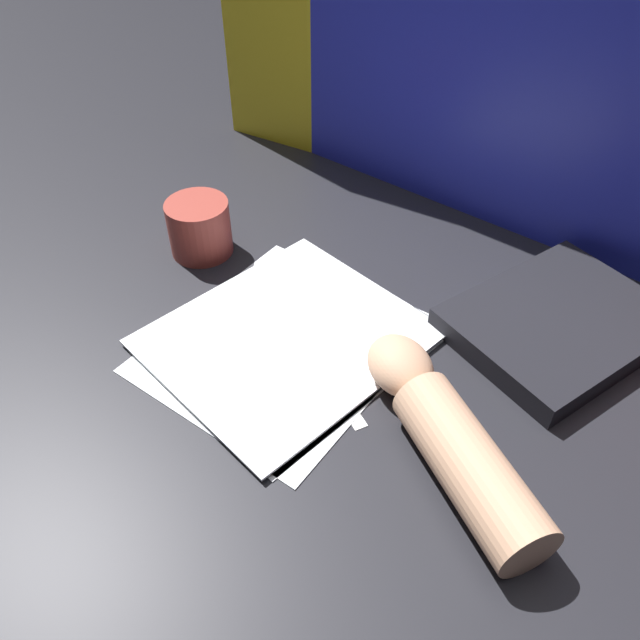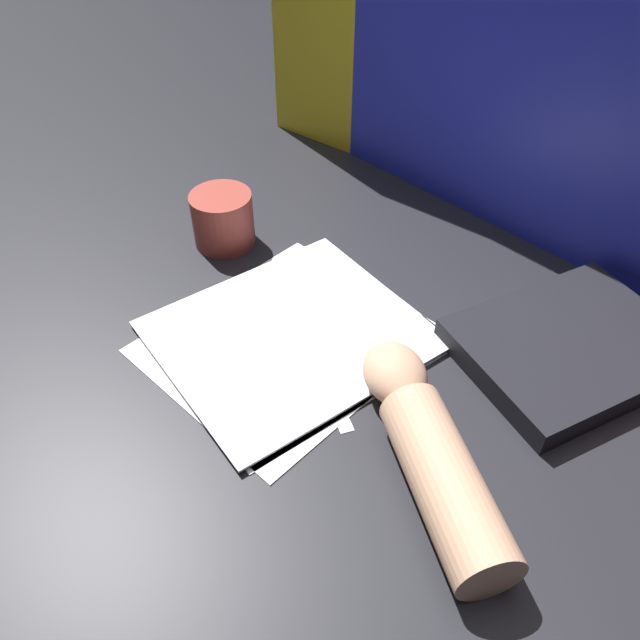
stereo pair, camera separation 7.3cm
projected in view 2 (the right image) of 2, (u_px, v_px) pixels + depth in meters
name	position (u px, v px, depth m)	size (l,w,h in m)	color
ground_plane	(320.00, 358.00, 0.77)	(6.00, 6.00, 0.00)	black
backdrop_panel_left	(406.00, 13.00, 0.94)	(0.52, 0.12, 0.51)	yellow
backdrop_panel_center	(585.00, 92.00, 0.78)	(0.85, 0.05, 0.47)	#2833D1
paper_stack	(290.00, 336.00, 0.79)	(0.31, 0.35, 0.01)	white
book_closed	(570.00, 346.00, 0.76)	(0.26, 0.30, 0.03)	black
scissors	(358.00, 368.00, 0.75)	(0.11, 0.17, 0.01)	silver
hand_forearm	(430.00, 450.00, 0.63)	(0.29, 0.19, 0.07)	tan
paper_scrap_near	(338.00, 411.00, 0.71)	(0.02, 0.02, 0.00)	white
paper_scrap_mid	(336.00, 394.00, 0.73)	(0.02, 0.02, 0.00)	white
paper_scrap_far	(344.00, 424.00, 0.69)	(0.03, 0.02, 0.00)	white
mug	(223.00, 219.00, 0.92)	(0.09, 0.09, 0.08)	#99382D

